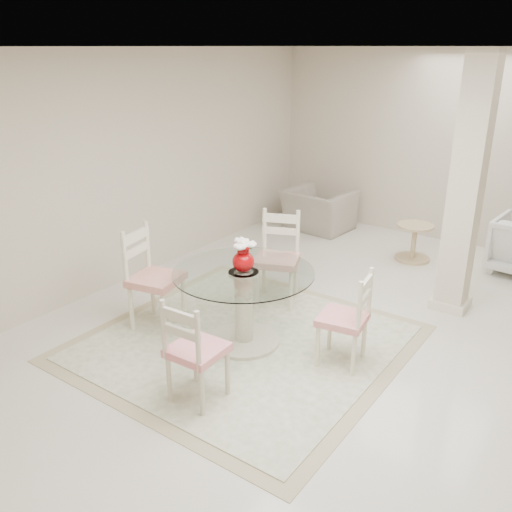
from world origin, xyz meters
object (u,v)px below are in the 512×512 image
Objects in this scene: column at (466,188)px; recliner_taupe at (318,210)px; dining_chair_north at (279,251)px; dining_chair_west at (149,270)px; dining_chair_east at (350,313)px; dining_chair_south at (192,345)px; side_table at (414,244)px; red_vase at (243,256)px; dining_table at (244,308)px.

column reaches higher than recliner_taupe.
dining_chair_north is 1.44m from dining_chair_west.
column is 2.78× the size of recliner_taupe.
dining_chair_east is 0.86× the size of dining_chair_west.
column is 2.65× the size of dining_chair_south.
side_table is at bearing 46.57° from dining_chair_north.
dining_chair_south is at bearing -76.79° from red_vase.
dining_chair_west is 1.20× the size of recliner_taupe.
dining_chair_south is (1.23, -0.74, -0.08)m from dining_chair_west.
dining_table is 1.15× the size of dining_chair_north.
red_vase is 0.27× the size of dining_chair_north.
column reaches higher than dining_table.
dining_chair_east is 2.91m from side_table.
recliner_taupe is (-1.16, 3.50, -0.07)m from dining_table.
dining_chair_west is (-1.00, -0.25, -0.30)m from red_vase.
dining_chair_south is 4.11m from side_table.
side_table is at bearing 171.14° from recliner_taupe.
dining_chair_west reaches higher than dining_chair_north.
side_table is (-0.46, 2.85, -0.30)m from dining_chair_east.
dining_table is at bearing 161.57° from red_vase.
dining_table is 1.05m from dining_chair_north.
column reaches higher than dining_chair_north.
red_vase reaches higher than dining_table.
dining_chair_east is at bearing -87.87° from dining_chair_west.
recliner_taupe is (-2.55, 1.53, -1.03)m from column.
side_table is at bearing -96.44° from dining_chair_south.
dining_table is 2.64× the size of side_table.
column is 5.42× the size of side_table.
red_vase is at bearing -98.18° from dining_chair_north.
dining_chair_east is 1.45m from dining_chair_north.
red_vase is at bearing -125.08° from column.
side_table is (0.30, 4.08, -0.31)m from dining_chair_south.
recliner_taupe is at bearing -9.09° from dining_chair_west.
red_vase is 0.32× the size of recliner_taupe.
dining_chair_north is 1.17× the size of recliner_taupe.
dining_chair_west is 3.69m from side_table.
side_table is (-0.85, 1.13, -1.12)m from column.
dining_chair_north reaches higher than recliner_taupe.
dining_table is 0.53m from red_vase.
dining_table is 3.14m from side_table.
red_vase is at bearing -18.43° from dining_table.
dining_chair_north reaches higher than red_vase.
side_table is at bearing 80.29° from dining_table.
dining_chair_north is 2.68m from recliner_taupe.
column is at bearing 54.92° from red_vase.
dining_chair_west is (-0.74, -1.24, 0.01)m from dining_chair_north.
dining_chair_west is at bearing -137.07° from column.
dining_table is 1.31× the size of dining_chair_east.
dining_chair_east is 2.01× the size of side_table.
dining_chair_north is at bearing -78.32° from dining_chair_south.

